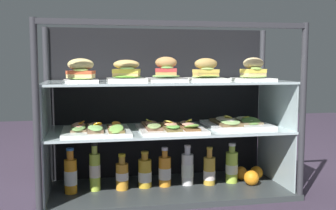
{
  "coord_description": "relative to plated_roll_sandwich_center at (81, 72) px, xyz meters",
  "views": [
    {
      "loc": [
        -0.42,
        -2.1,
        0.71
      ],
      "look_at": [
        0.0,
        0.0,
        0.48
      ],
      "focal_mm": 43.15,
      "sensor_mm": 36.0,
      "label": 1
    }
  ],
  "objects": [
    {
      "name": "ground_plane",
      "position": [
        0.45,
        0.04,
        -0.67
      ],
      "size": [
        6.0,
        6.0,
        0.02
      ],
      "primitive_type": "cube",
      "color": "#342A39",
      "rests_on": "ground"
    },
    {
      "name": "case_base_deck",
      "position": [
        0.45,
        0.04,
        -0.65
      ],
      "size": [
        1.32,
        0.53,
        0.03
      ],
      "primitive_type": "cube",
      "color": "#353A3B",
      "rests_on": "ground"
    },
    {
      "name": "case_frame",
      "position": [
        0.45,
        0.2,
        -0.17
      ],
      "size": [
        1.32,
        0.53,
        0.91
      ],
      "color": "#333338",
      "rests_on": "ground"
    },
    {
      "name": "riser_lower_tier",
      "position": [
        0.45,
        0.04,
        -0.47
      ],
      "size": [
        1.26,
        0.47,
        0.31
      ],
      "color": "silver",
      "rests_on": "case_base_deck"
    },
    {
      "name": "shelf_lower_glass",
      "position": [
        0.45,
        0.04,
        -0.31
      ],
      "size": [
        1.28,
        0.48,
        0.01
      ],
      "primitive_type": "cube",
      "color": "silver",
      "rests_on": "riser_lower_tier"
    },
    {
      "name": "riser_upper_tier",
      "position": [
        0.45,
        0.04,
        -0.18
      ],
      "size": [
        1.26,
        0.47,
        0.25
      ],
      "color": "silver",
      "rests_on": "shelf_lower_glass"
    },
    {
      "name": "shelf_upper_glass",
      "position": [
        0.45,
        0.04,
        -0.06
      ],
      "size": [
        1.28,
        0.48,
        0.01
      ],
      "primitive_type": "cube",
      "color": "silver",
      "rests_on": "riser_upper_tier"
    },
    {
      "name": "plated_roll_sandwich_center",
      "position": [
        0.0,
        0.0,
        0.0
      ],
      "size": [
        0.17,
        0.17,
        0.12
      ],
      "color": "white",
      "rests_on": "shelf_upper_glass"
    },
    {
      "name": "plated_roll_sandwich_mid_right",
      "position": [
        0.23,
        0.02,
        -0.01
      ],
      "size": [
        0.19,
        0.19,
        0.11
      ],
      "color": "white",
      "rests_on": "shelf_upper_glass"
    },
    {
      "name": "plated_roll_sandwich_far_right",
      "position": [
        0.45,
        0.1,
        -0.0
      ],
      "size": [
        0.2,
        0.2,
        0.13
      ],
      "color": "white",
      "rests_on": "shelf_upper_glass"
    },
    {
      "name": "plated_roll_sandwich_far_left",
      "position": [
        0.67,
        0.08,
        -0.01
      ],
      "size": [
        0.21,
        0.21,
        0.12
      ],
      "color": "white",
      "rests_on": "shelf_upper_glass"
    },
    {
      "name": "plated_roll_sandwich_mid_left",
      "position": [
        0.91,
        -0.02,
        -0.0
      ],
      "size": [
        0.19,
        0.19,
        0.12
      ],
      "color": "white",
      "rests_on": "shelf_upper_glass"
    },
    {
      "name": "open_sandwich_tray_far_right",
      "position": [
        0.07,
        0.0,
        -0.29
      ],
      "size": [
        0.34,
        0.33,
        0.06
      ],
      "color": "white",
      "rests_on": "shelf_lower_glass"
    },
    {
      "name": "open_sandwich_tray_near_right_corner",
      "position": [
        0.46,
        -0.01,
        -0.29
      ],
      "size": [
        0.34,
        0.33,
        0.06
      ],
      "color": "white",
      "rests_on": "shelf_lower_glass"
    },
    {
      "name": "open_sandwich_tray_left_of_center",
      "position": [
        0.84,
        0.06,
        -0.29
      ],
      "size": [
        0.34,
        0.33,
        0.07
      ],
      "color": "white",
      "rests_on": "shelf_lower_glass"
    },
    {
      "name": "juice_bottle_front_second",
      "position": [
        -0.06,
        0.05,
        -0.54
      ],
      "size": [
        0.07,
        0.07,
        0.24
      ],
      "color": "orange",
      "rests_on": "case_base_deck"
    },
    {
      "name": "juice_bottle_near_post",
      "position": [
        0.06,
        0.07,
        -0.52
      ],
      "size": [
        0.06,
        0.06,
        0.26
      ],
      "color": "#BBD943",
      "rests_on": "case_base_deck"
    },
    {
      "name": "juice_bottle_back_center",
      "position": [
        0.2,
        0.06,
        -0.55
      ],
      "size": [
        0.07,
        0.07,
        0.19
      ],
      "color": "orange",
      "rests_on": "case_base_deck"
    },
    {
      "name": "juice_bottle_front_left_end",
      "position": [
        0.33,
        0.07,
        -0.55
      ],
      "size": [
        0.07,
        0.07,
        0.2
      ],
      "color": "gold",
      "rests_on": "case_base_deck"
    },
    {
      "name": "juice_bottle_back_left",
      "position": [
        0.44,
        0.08,
        -0.55
      ],
      "size": [
        0.07,
        0.07,
        0.22
      ],
      "color": "orange",
      "rests_on": "case_base_deck"
    },
    {
      "name": "juice_bottle_tucked_behind",
      "position": [
        0.57,
        0.08,
        -0.54
      ],
      "size": [
        0.07,
        0.07,
        0.22
      ],
      "color": "white",
      "rests_on": "case_base_deck"
    },
    {
      "name": "juice_bottle_back_right",
      "position": [
        0.69,
        0.05,
        -0.55
      ],
      "size": [
        0.07,
        0.07,
        0.21
      ],
      "color": "gold",
      "rests_on": "case_base_deck"
    },
    {
      "name": "juice_bottle_front_right_end",
      "position": [
        0.83,
        0.07,
        -0.54
      ],
      "size": [
        0.07,
        0.07,
        0.22
      ],
      "color": "#B2D544",
      "rests_on": "case_base_deck"
    },
    {
      "name": "orange_fruit_beside_bottles",
      "position": [
        0.91,
        -0.01,
        -0.59
      ],
      "size": [
        0.08,
        0.08,
        0.08
      ],
      "primitive_type": "sphere",
      "color": "orange",
      "rests_on": "case_base_deck"
    },
    {
      "name": "orange_fruit_near_left_post",
      "position": [
        0.99,
        0.1,
        -0.59
      ],
      "size": [
        0.08,
        0.08,
        0.08
      ],
      "primitive_type": "sphere",
      "color": "orange",
      "rests_on": "case_base_deck"
    },
    {
      "name": "orange_fruit_rolled_forward",
      "position": [
        0.9,
        0.11,
        -0.59
      ],
      "size": [
        0.08,
        0.08,
        0.08
      ],
      "primitive_type": "sphere",
      "color": "orange",
      "rests_on": "case_base_deck"
    }
  ]
}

